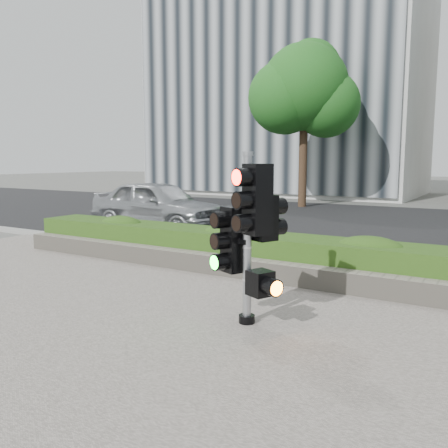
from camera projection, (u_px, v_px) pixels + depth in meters
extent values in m
plane|color=#51514C|center=(209.00, 313.00, 6.47)|extent=(120.00, 120.00, 0.00)
cube|color=#9E9389|center=(61.00, 386.00, 4.35)|extent=(16.00, 11.00, 0.03)
cube|color=black|center=(382.00, 226.00, 14.94)|extent=(60.00, 13.00, 0.02)
cube|color=gray|center=(298.00, 265.00, 9.13)|extent=(60.00, 0.25, 0.12)
cube|color=gray|center=(270.00, 271.00, 8.06)|extent=(12.00, 0.32, 0.34)
cube|color=#4E8228|center=(286.00, 255.00, 8.58)|extent=(12.00, 1.00, 0.68)
cube|color=#B7B7B2|center=(288.00, 72.00, 29.58)|extent=(16.00, 9.00, 15.00)
cylinder|color=black|center=(303.00, 161.00, 20.80)|extent=(0.36, 0.36, 4.03)
sphere|color=#1A4B15|center=(305.00, 87.00, 20.37)|extent=(3.74, 3.74, 3.74)
sphere|color=#1A4B15|center=(326.00, 104.00, 20.33)|extent=(2.88, 2.88, 2.88)
sphere|color=#1A4B15|center=(285.00, 97.00, 20.44)|extent=(3.17, 3.17, 3.17)
sphere|color=#1A4B15|center=(311.00, 69.00, 20.87)|extent=(2.59, 2.59, 2.59)
cylinder|color=black|center=(247.00, 319.00, 6.00)|extent=(0.20, 0.20, 0.10)
cylinder|color=gray|center=(247.00, 241.00, 5.87)|extent=(0.11, 0.11, 2.10)
cylinder|color=gray|center=(248.00, 154.00, 5.73)|extent=(0.13, 0.13, 0.05)
cube|color=#FF1107|center=(258.00, 199.00, 5.59)|extent=(0.35, 0.35, 0.84)
cube|color=#14E51E|center=(234.00, 239.00, 6.05)|extent=(0.35, 0.35, 0.84)
cube|color=black|center=(264.00, 218.00, 5.94)|extent=(0.35, 0.35, 0.57)
cube|color=orange|center=(260.00, 283.00, 5.77)|extent=(0.35, 0.35, 0.31)
imported|color=#A7AAAF|center=(158.00, 205.00, 14.00)|extent=(4.41, 1.94, 1.48)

